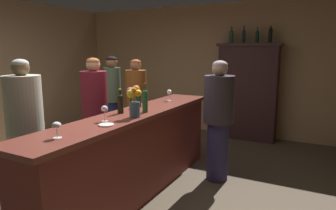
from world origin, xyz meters
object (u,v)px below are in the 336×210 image
(cheese_plate, at_px, (106,125))
(patron_tall, at_px, (95,111))
(wine_glass_mid, at_px, (169,92))
(wine_bottle_rose, at_px, (145,99))
(display_bottle_center, at_px, (257,36))
(bartender, at_px, (218,117))
(flower_arrangement, at_px, (134,99))
(patron_in_navy, at_px, (136,102))
(wine_bottle_pinot, at_px, (139,97))
(wine_glass_rear, at_px, (104,110))
(display_cabinet, at_px, (248,90))
(patron_near_entrance, at_px, (26,130))
(display_bottle_midleft, at_px, (244,36))
(patron_redhead, at_px, (113,95))
(display_bottle_left, at_px, (231,36))
(wine_bottle_merlot, at_px, (120,102))
(wine_glass_front, at_px, (57,126))
(display_bottle_midright, at_px, (270,34))
(bar_counter, at_px, (135,154))

(cheese_plate, distance_m, patron_tall, 1.34)
(wine_glass_mid, bearing_deg, wine_bottle_rose, -81.21)
(display_bottle_center, xyz_separation_m, bartender, (-0.00, -2.12, -1.11))
(flower_arrangement, relative_size, patron_in_navy, 0.22)
(wine_bottle_pinot, height_order, patron_tall, patron_tall)
(wine_glass_rear, bearing_deg, cheese_plate, -46.61)
(wine_bottle_pinot, bearing_deg, display_cabinet, 74.33)
(display_bottle_center, relative_size, patron_near_entrance, 0.18)
(wine_glass_mid, distance_m, display_bottle_midleft, 2.29)
(patron_redhead, bearing_deg, display_bottle_center, 59.65)
(display_bottle_left, bearing_deg, display_bottle_center, -0.00)
(wine_bottle_merlot, distance_m, patron_redhead, 2.13)
(display_cabinet, relative_size, display_bottle_center, 6.40)
(wine_glass_front, xyz_separation_m, display_bottle_midleft, (0.45, 4.14, 0.88))
(wine_glass_rear, relative_size, patron_in_navy, 0.10)
(wine_bottle_merlot, relative_size, bartender, 0.18)
(flower_arrangement, bearing_deg, cheese_plate, -94.12)
(wine_bottle_rose, distance_m, display_bottle_left, 3.03)
(patron_tall, height_order, patron_in_navy, patron_tall)
(wine_bottle_merlot, bearing_deg, wine_bottle_rose, 38.92)
(wine_glass_front, xyz_separation_m, display_bottle_left, (0.20, 4.14, 0.89))
(wine_bottle_pinot, height_order, wine_glass_front, wine_bottle_pinot)
(wine_glass_rear, xyz_separation_m, patron_tall, (-0.83, 0.80, -0.24))
(wine_bottle_pinot, relative_size, bartender, 0.18)
(wine_glass_front, height_order, bartender, bartender)
(display_bottle_midright, relative_size, bartender, 0.20)
(wine_glass_mid, height_order, patron_tall, patron_tall)
(bar_counter, height_order, display_bottle_midleft, display_bottle_midleft)
(wine_bottle_rose, relative_size, patron_tall, 0.21)
(wine_glass_rear, relative_size, patron_tall, 0.10)
(wine_bottle_rose, height_order, wine_glass_mid, wine_bottle_rose)
(display_cabinet, bearing_deg, wine_bottle_rose, -99.63)
(patron_in_navy, bearing_deg, patron_redhead, -158.39)
(bar_counter, distance_m, patron_near_entrance, 1.20)
(display_cabinet, distance_m, patron_tall, 3.05)
(display_bottle_midleft, bearing_deg, cheese_plate, -95.82)
(cheese_plate, height_order, patron_tall, patron_tall)
(wine_glass_front, height_order, wine_glass_mid, wine_glass_mid)
(wine_glass_rear, height_order, patron_in_navy, patron_in_navy)
(display_cabinet, relative_size, wine_bottle_merlot, 6.60)
(wine_glass_front, bearing_deg, display_bottle_left, 87.16)
(flower_arrangement, bearing_deg, wine_glass_mid, 98.61)
(wine_glass_rear, bearing_deg, bartender, 61.56)
(wine_glass_rear, bearing_deg, bar_counter, 89.00)
(display_cabinet, xyz_separation_m, wine_bottle_rose, (-0.49, -2.91, 0.19))
(bar_counter, bearing_deg, display_bottle_left, 85.34)
(wine_bottle_pinot, relative_size, patron_tall, 0.17)
(wine_glass_rear, height_order, display_bottle_left, display_bottle_left)
(flower_arrangement, bearing_deg, wine_glass_front, -96.49)
(wine_bottle_rose, relative_size, cheese_plate, 2.35)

